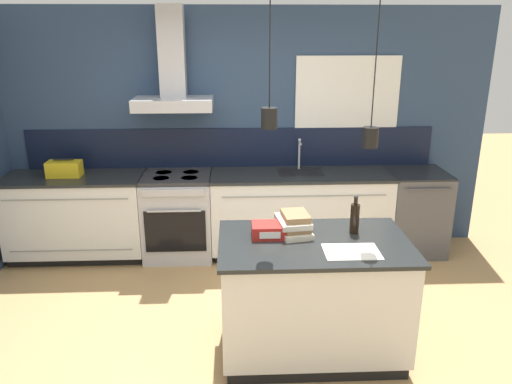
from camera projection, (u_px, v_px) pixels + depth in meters
ground_plane at (234, 345)px, 3.93m from camera, size 16.00×16.00×0.00m
wall_back at (229, 127)px, 5.40m from camera, size 5.60×2.20×2.60m
counter_run_left at (78, 216)px, 5.32m from camera, size 1.43×0.64×0.91m
counter_run_sink at (300, 213)px, 5.42m from camera, size 1.92×0.64×1.25m
oven_range at (178, 216)px, 5.36m from camera, size 0.72×0.66×0.91m
dishwasher at (414, 212)px, 5.47m from camera, size 0.62×0.65×0.91m
kitchen_island at (312, 296)px, 3.74m from camera, size 1.39×0.87×0.91m
bottle_on_island at (355, 218)px, 3.71m from camera, size 0.07×0.07×0.29m
book_stack at (294, 224)px, 3.72m from camera, size 0.28×0.37×0.16m
red_supply_box at (269, 230)px, 3.67m from camera, size 0.25×0.20×0.10m
paper_pile at (352, 252)px, 3.42m from camera, size 0.38×0.27×0.01m
yellow_toolbox at (64, 169)px, 5.15m from camera, size 0.34×0.18×0.19m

